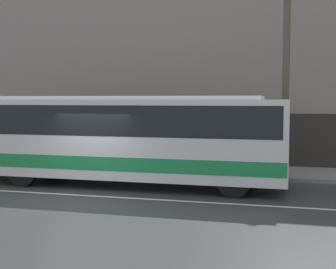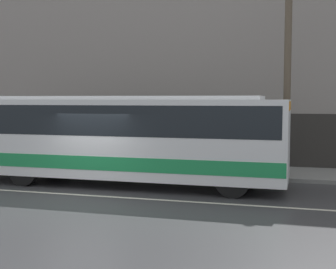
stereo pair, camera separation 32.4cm
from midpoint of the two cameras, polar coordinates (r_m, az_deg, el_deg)
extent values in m
plane|color=#38383A|center=(14.79, -10.87, -7.32)|extent=(60.00, 60.00, 0.00)
cube|color=gray|center=(19.84, -3.91, -4.05)|extent=(60.00, 3.10, 0.14)
cube|color=gray|center=(21.32, -2.50, 9.08)|extent=(60.00, 0.30, 9.45)
cube|color=#2D2B28|center=(21.17, -2.60, -0.50)|extent=(60.00, 0.06, 2.36)
cube|color=beige|center=(14.79, -10.87, -7.30)|extent=(54.00, 0.14, 0.01)
cube|color=white|center=(16.20, -6.20, -0.35)|extent=(11.17, 2.58, 2.60)
cube|color=#1E8C4C|center=(16.28, -6.18, -2.98)|extent=(11.12, 2.61, 0.45)
cube|color=black|center=(16.16, -6.22, 1.87)|extent=(10.84, 2.60, 0.99)
cube|color=orange|center=(15.08, 13.85, 3.43)|extent=(0.12, 1.94, 0.28)
cube|color=white|center=(16.15, -6.24, 4.47)|extent=(9.50, 2.19, 0.12)
cylinder|color=black|center=(14.27, 7.35, -5.56)|extent=(1.05, 0.28, 1.05)
cylinder|color=black|center=(16.49, 8.37, -4.23)|extent=(1.05, 0.28, 1.05)
cylinder|color=black|center=(16.76, -17.83, -4.25)|extent=(1.05, 0.28, 1.05)
cylinder|color=black|center=(18.68, -14.09, -3.30)|extent=(1.05, 0.28, 1.05)
cylinder|color=brown|center=(17.71, 13.66, 6.40)|extent=(0.26, 0.26, 6.99)
camera|label=1|loc=(0.16, -90.59, -0.05)|focal=50.00mm
camera|label=2|loc=(0.16, 89.41, 0.05)|focal=50.00mm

